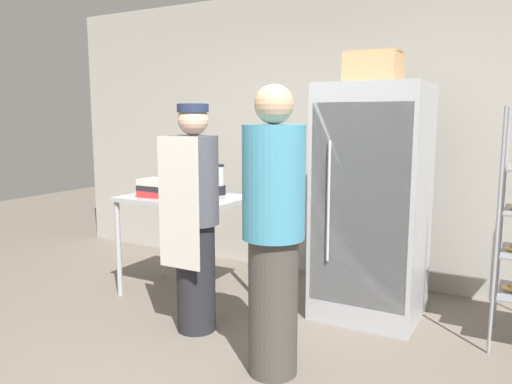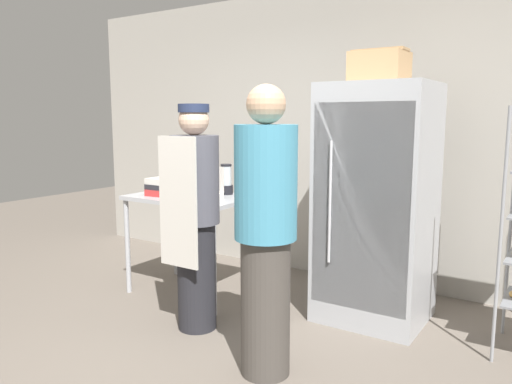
% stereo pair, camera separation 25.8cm
% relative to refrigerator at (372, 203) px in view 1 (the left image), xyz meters
% --- Properties ---
extents(ground_plane, '(14.00, 14.00, 0.00)m').
position_rel_refrigerator_xyz_m(ground_plane, '(-0.66, -1.45, -0.91)').
color(ground_plane, '#6B6056').
extents(back_wall, '(6.40, 0.12, 2.79)m').
position_rel_refrigerator_xyz_m(back_wall, '(-0.66, 0.86, 0.49)').
color(back_wall, '#ADA89E').
rests_on(back_wall, ground_plane).
extents(refrigerator, '(0.79, 0.74, 1.82)m').
position_rel_refrigerator_xyz_m(refrigerator, '(0.00, 0.00, 0.00)').
color(refrigerator, '#ADAFB5').
rests_on(refrigerator, ground_plane).
extents(prep_counter, '(1.06, 0.71, 0.89)m').
position_rel_refrigerator_xyz_m(prep_counter, '(-1.56, -0.34, -0.13)').
color(prep_counter, '#ADAFB5').
rests_on(prep_counter, ground_plane).
extents(donut_box, '(0.25, 0.23, 0.27)m').
position_rel_refrigerator_xyz_m(donut_box, '(-1.33, -0.43, 0.02)').
color(donut_box, silver).
rests_on(donut_box, prep_counter).
extents(blender_pitcher, '(0.12, 0.12, 0.27)m').
position_rel_refrigerator_xyz_m(blender_pitcher, '(-1.35, -0.10, 0.10)').
color(blender_pitcher, black).
rests_on(blender_pitcher, prep_counter).
extents(binder_stack, '(0.32, 0.25, 0.15)m').
position_rel_refrigerator_xyz_m(binder_stack, '(-1.75, -0.46, 0.05)').
color(binder_stack, '#B72D2D').
rests_on(binder_stack, prep_counter).
extents(cardboard_storage_box, '(0.40, 0.35, 0.26)m').
position_rel_refrigerator_xyz_m(cardboard_storage_box, '(-0.05, 0.11, 1.03)').
color(cardboard_storage_box, tan).
rests_on(cardboard_storage_box, refrigerator).
extents(person_baker, '(0.35, 0.37, 1.66)m').
position_rel_refrigerator_xyz_m(person_baker, '(-1.03, -0.91, -0.05)').
color(person_baker, '#232328').
rests_on(person_baker, ground_plane).
extents(person_customer, '(0.37, 0.37, 1.76)m').
position_rel_refrigerator_xyz_m(person_customer, '(-0.25, -1.20, -0.01)').
color(person_customer, '#47423D').
rests_on(person_customer, ground_plane).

